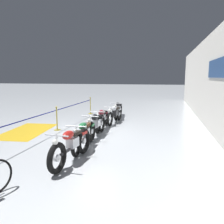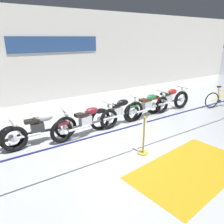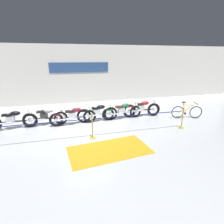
# 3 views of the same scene
# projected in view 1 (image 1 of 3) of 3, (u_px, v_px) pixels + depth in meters

# --- Properties ---
(ground_plane) EXTENTS (120.00, 120.00, 0.00)m
(ground_plane) POSITION_uv_depth(u_px,v_px,m) (88.00, 131.00, 9.29)
(ground_plane) COLOR #B2B7BC
(back_wall) EXTENTS (28.00, 0.29, 4.20)m
(back_wall) POSITION_uv_depth(u_px,v_px,m) (223.00, 82.00, 7.77)
(back_wall) COLOR silver
(back_wall) RESTS_ON ground
(motorcycle_black_0) EXTENTS (2.30, 0.62, 0.94)m
(motorcycle_black_0) POSITION_uv_depth(u_px,v_px,m) (118.00, 110.00, 12.41)
(motorcycle_black_0) COLOR black
(motorcycle_black_0) RESTS_ON ground
(motorcycle_silver_1) EXTENTS (2.21, 0.62, 0.92)m
(motorcycle_silver_1) POSITION_uv_depth(u_px,v_px,m) (115.00, 114.00, 10.94)
(motorcycle_silver_1) COLOR black
(motorcycle_silver_1) RESTS_ON ground
(motorcycle_maroon_2) EXTENTS (2.40, 0.62, 0.93)m
(motorcycle_maroon_2) POSITION_uv_depth(u_px,v_px,m) (102.00, 119.00, 9.68)
(motorcycle_maroon_2) COLOR black
(motorcycle_maroon_2) RESTS_ON ground
(motorcycle_black_3) EXTENTS (2.21, 0.62, 0.95)m
(motorcycle_black_3) POSITION_uv_depth(u_px,v_px,m) (96.00, 124.00, 8.41)
(motorcycle_black_3) COLOR black
(motorcycle_black_3) RESTS_ON ground
(motorcycle_green_4) EXTENTS (2.33, 0.62, 0.92)m
(motorcycle_green_4) POSITION_uv_depth(u_px,v_px,m) (85.00, 134.00, 7.07)
(motorcycle_green_4) COLOR black
(motorcycle_green_4) RESTS_ON ground
(motorcycle_red_5) EXTENTS (2.25, 0.62, 0.96)m
(motorcycle_red_5) POSITION_uv_depth(u_px,v_px,m) (72.00, 145.00, 5.86)
(motorcycle_red_5) COLOR black
(motorcycle_red_5) RESTS_ON ground
(stanchion_far_left) EXTENTS (8.83, 0.28, 1.05)m
(stanchion_far_left) POSITION_uv_depth(u_px,v_px,m) (70.00, 109.00, 10.70)
(stanchion_far_left) COLOR gold
(stanchion_far_left) RESTS_ON ground
(stanchion_mid_left) EXTENTS (0.28, 0.28, 1.05)m
(stanchion_mid_left) POSITION_uv_depth(u_px,v_px,m) (57.00, 122.00, 9.46)
(stanchion_mid_left) COLOR gold
(stanchion_mid_left) RESTS_ON ground
(floor_banner) EXTENTS (3.18, 1.96, 0.01)m
(floor_banner) POSITION_uv_depth(u_px,v_px,m) (27.00, 131.00, 9.35)
(floor_banner) COLOR #B78E19
(floor_banner) RESTS_ON ground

